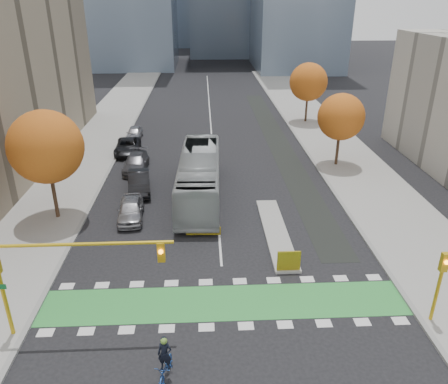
{
  "coord_description": "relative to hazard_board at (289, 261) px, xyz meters",
  "views": [
    {
      "loc": [
        -0.95,
        -17.68,
        15.31
      ],
      "look_at": [
        0.37,
        9.53,
        3.0
      ],
      "focal_mm": 35.0,
      "sensor_mm": 36.0,
      "label": 1
    }
  ],
  "objects": [
    {
      "name": "ground",
      "position": [
        -4.0,
        -4.2,
        -0.8
      ],
      "size": [
        300.0,
        300.0,
        0.0
      ],
      "primitive_type": "plane",
      "color": "black",
      "rests_on": "ground"
    },
    {
      "name": "curb_west",
      "position": [
        -14.0,
        15.8,
        -0.73
      ],
      "size": [
        0.3,
        120.0,
        0.16
      ],
      "primitive_type": "cube",
      "color": "gray",
      "rests_on": "ground"
    },
    {
      "name": "sidewalk_west",
      "position": [
        -17.5,
        15.8,
        -0.73
      ],
      "size": [
        7.0,
        120.0,
        0.15
      ],
      "primitive_type": "cube",
      "color": "gray",
      "rests_on": "ground"
    },
    {
      "name": "curb_east",
      "position": [
        6.0,
        15.8,
        -0.73
      ],
      "size": [
        0.3,
        120.0,
        0.16
      ],
      "primitive_type": "cube",
      "color": "gray",
      "rests_on": "ground"
    },
    {
      "name": "bus",
      "position": [
        -5.34,
        11.02,
        1.09
      ],
      "size": [
        3.67,
        13.66,
        3.78
      ],
      "primitive_type": "imported",
      "rotation": [
        0.0,
        0.0,
        -0.04
      ],
      "color": "#9AA0A1",
      "rests_on": "ground"
    },
    {
      "name": "parked_car_a",
      "position": [
        -10.5,
        7.48,
        -0.02
      ],
      "size": [
        2.21,
        4.7,
        1.56
      ],
      "primitive_type": "imported",
      "rotation": [
        0.0,
        0.0,
        0.08
      ],
      "color": "#97969B",
      "rests_on": "ground"
    },
    {
      "name": "parked_car_d",
      "position": [
        -13.0,
        22.48,
        -0.06
      ],
      "size": [
        2.7,
        5.44,
        1.48
      ],
      "primitive_type": "imported",
      "rotation": [
        0.0,
        0.0,
        0.05
      ],
      "color": "black",
      "rests_on": "ground"
    },
    {
      "name": "bike_lane_paint",
      "position": [
        3.5,
        25.8,
        -0.8
      ],
      "size": [
        2.5,
        50.0,
        0.01
      ],
      "primitive_type": "cube",
      "color": "black",
      "rests_on": "ground"
    },
    {
      "name": "bike_crossing",
      "position": [
        -4.0,
        -2.7,
        -0.79
      ],
      "size": [
        20.0,
        3.0,
        0.01
      ],
      "primitive_type": "cube",
      "color": "green",
      "rests_on": "ground"
    },
    {
      "name": "traffic_signal_west",
      "position": [
        -11.93,
        -4.71,
        3.23
      ],
      "size": [
        8.53,
        0.56,
        5.2
      ],
      "color": "#BF9914",
      "rests_on": "ground"
    },
    {
      "name": "hazard_board",
      "position": [
        0.0,
        0.0,
        0.0
      ],
      "size": [
        1.4,
        0.12,
        1.3
      ],
      "primitive_type": "cube",
      "color": "yellow",
      "rests_on": "median_island"
    },
    {
      "name": "centre_line",
      "position": [
        -4.0,
        35.8,
        -0.8
      ],
      "size": [
        0.15,
        70.0,
        0.01
      ],
      "primitive_type": "cube",
      "color": "silver",
      "rests_on": "ground"
    },
    {
      "name": "parked_car_b",
      "position": [
        -10.5,
        12.48,
        0.03
      ],
      "size": [
        2.44,
        5.24,
        1.66
      ],
      "primitive_type": "imported",
      "rotation": [
        0.0,
        0.0,
        0.14
      ],
      "color": "black",
      "rests_on": "ground"
    },
    {
      "name": "tree_east_near",
      "position": [
        8.0,
        17.8,
        4.06
      ],
      "size": [
        4.4,
        4.4,
        7.08
      ],
      "color": "#332114",
      "rests_on": "ground"
    },
    {
      "name": "parked_car_e",
      "position": [
        -13.0,
        27.63,
        -0.1
      ],
      "size": [
        1.67,
        4.1,
        1.4
      ],
      "primitive_type": "imported",
      "rotation": [
        0.0,
        0.0,
        -0.0
      ],
      "color": "#A0A0A5",
      "rests_on": "ground"
    },
    {
      "name": "median_island",
      "position": [
        0.0,
        4.8,
        -0.72
      ],
      "size": [
        1.6,
        10.0,
        0.16
      ],
      "primitive_type": "cube",
      "color": "gray",
      "rests_on": "ground"
    },
    {
      "name": "parked_car_c",
      "position": [
        -11.45,
        17.48,
        -0.04
      ],
      "size": [
        2.15,
        5.22,
        1.51
      ],
      "primitive_type": "imported",
      "rotation": [
        0.0,
        0.0,
        -0.01
      ],
      "color": "#4F4E53",
      "rests_on": "ground"
    },
    {
      "name": "tree_east_far",
      "position": [
        8.5,
        33.8,
        4.44
      ],
      "size": [
        4.8,
        4.8,
        7.65
      ],
      "color": "#332114",
      "rests_on": "ground"
    },
    {
      "name": "tree_west",
      "position": [
        -16.0,
        7.8,
        4.82
      ],
      "size": [
        5.2,
        5.2,
        8.22
      ],
      "color": "#332114",
      "rests_on": "ground"
    },
    {
      "name": "cyclist",
      "position": [
        -6.79,
        -7.67,
        -0.06
      ],
      "size": [
        1.02,
        2.0,
        2.21
      ],
      "rotation": [
        0.0,
        0.0,
        -0.19
      ],
      "color": "#204694",
      "rests_on": "ground"
    },
    {
      "name": "sidewalk_east",
      "position": [
        9.5,
        15.8,
        -0.73
      ],
      "size": [
        7.0,
        120.0,
        0.15
      ],
      "primitive_type": "cube",
      "color": "gray",
      "rests_on": "ground"
    },
    {
      "name": "traffic_signal_east",
      "position": [
        6.5,
        -4.71,
        1.93
      ],
      "size": [
        0.35,
        0.43,
        4.1
      ],
      "color": "#BF9914",
      "rests_on": "ground"
    }
  ]
}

